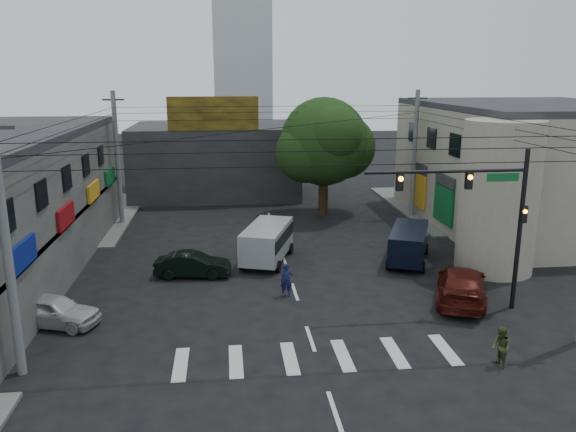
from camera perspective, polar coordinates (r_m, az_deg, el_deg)
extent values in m
plane|color=black|center=(25.60, 1.26, -9.37)|extent=(160.00, 160.00, 0.00)
cube|color=#514F4C|center=(44.99, -25.49, -0.27)|extent=(16.00, 16.00, 0.15)
cube|color=#514F4C|center=(47.48, 20.23, 0.94)|extent=(16.00, 16.00, 0.15)
cube|color=gray|center=(42.46, 23.65, 4.55)|extent=(14.00, 18.00, 8.00)
cylinder|color=gray|center=(31.36, 20.62, 1.80)|extent=(4.00, 4.00, 8.00)
cube|color=#232326|center=(49.79, -7.36, 5.71)|extent=(14.00, 10.00, 6.00)
cube|color=olive|center=(44.46, -7.62, 10.28)|extent=(7.00, 0.30, 2.60)
cylinder|color=black|center=(41.67, 3.60, 3.04)|extent=(0.70, 0.70, 4.40)
sphere|color=black|center=(41.16, 3.67, 7.55)|extent=(6.40, 6.40, 6.40)
cylinder|color=black|center=(26.46, 22.47, -1.43)|extent=(0.20, 0.20, 7.20)
cylinder|color=black|center=(24.40, 15.82, 4.38)|extent=(7.00, 0.14, 0.14)
cube|color=black|center=(24.86, 17.90, 3.47)|extent=(0.28, 0.22, 0.75)
cube|color=black|center=(23.79, 11.28, 3.42)|extent=(0.28, 0.22, 0.75)
sphere|color=orange|center=(24.71, 18.06, 3.75)|extent=(0.20, 0.20, 0.20)
sphere|color=orange|center=(23.63, 11.40, 3.72)|extent=(0.20, 0.20, 0.20)
cube|color=#0C5624|center=(25.49, 21.00, 3.69)|extent=(1.40, 0.06, 0.35)
cylinder|color=#59595B|center=(20.89, -26.68, -3.00)|extent=(0.32, 0.32, 9.20)
cylinder|color=#59595B|center=(40.32, -16.92, 5.54)|extent=(0.32, 0.32, 9.20)
cylinder|color=#59595B|center=(41.95, 12.72, 6.12)|extent=(0.32, 0.32, 9.20)
imported|color=black|center=(29.63, -9.65, -4.91)|extent=(2.20, 4.17, 1.28)
imported|color=#B2B2AE|center=(25.68, -22.75, -8.85)|extent=(3.85, 4.81, 1.32)
imported|color=#410E09|center=(27.41, 17.19, -6.66)|extent=(6.00, 6.90, 1.55)
imported|color=#11173C|center=(26.64, -0.16, -6.54)|extent=(0.59, 0.39, 1.60)
imported|color=#373E1C|center=(21.92, 20.81, -12.39)|extent=(0.85, 0.72, 1.53)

